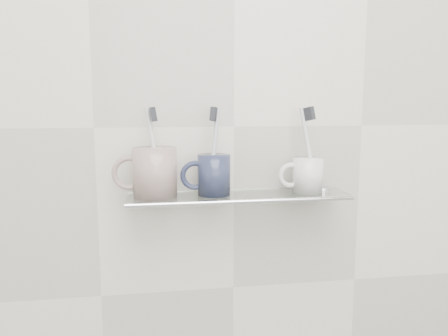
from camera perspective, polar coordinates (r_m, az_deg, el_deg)
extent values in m
plane|color=beige|center=(1.03, 1.32, 5.43)|extent=(2.50, 0.00, 2.50)
cube|color=silver|center=(0.99, 1.92, -3.68)|extent=(0.50, 0.12, 0.01)
cylinder|color=silver|center=(0.94, 2.56, -4.40)|extent=(0.50, 0.01, 0.01)
cylinder|color=silver|center=(1.02, -10.24, -4.06)|extent=(0.02, 0.03, 0.02)
cylinder|color=silver|center=(1.10, 12.32, -3.28)|extent=(0.02, 0.03, 0.02)
cylinder|color=silver|center=(0.97, -9.02, -0.57)|extent=(0.13, 0.13, 0.11)
torus|color=silver|center=(0.97, -12.24, -0.64)|extent=(0.08, 0.01, 0.08)
cylinder|color=silver|center=(0.96, -9.08, 2.17)|extent=(0.04, 0.03, 0.19)
cube|color=#222429|center=(0.96, -9.20, 6.93)|extent=(0.02, 0.03, 0.03)
cylinder|color=#191B35|center=(0.98, -1.31, -0.90)|extent=(0.09, 0.09, 0.09)
torus|color=#191B35|center=(0.97, -3.81, -0.97)|extent=(0.07, 0.01, 0.07)
cylinder|color=#ABB6BB|center=(0.97, -1.33, 2.33)|extent=(0.03, 0.03, 0.19)
cube|color=#222429|center=(0.97, -1.34, 7.05)|extent=(0.02, 0.03, 0.03)
cylinder|color=silver|center=(1.03, 10.87, -0.88)|extent=(0.09, 0.09, 0.08)
torus|color=silver|center=(1.02, 8.68, -0.95)|extent=(0.06, 0.01, 0.06)
cylinder|color=silver|center=(1.02, 10.97, 2.50)|extent=(0.04, 0.04, 0.19)
cube|color=#222429|center=(1.02, 11.10, 6.98)|extent=(0.03, 0.03, 0.03)
cylinder|color=silver|center=(1.05, 12.66, -2.52)|extent=(0.04, 0.04, 0.02)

